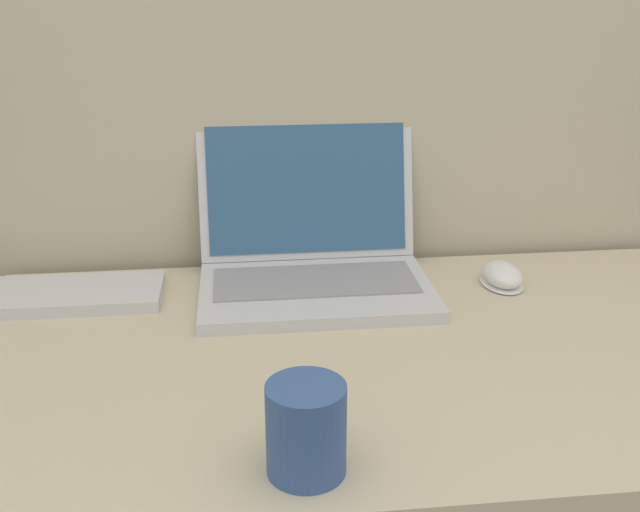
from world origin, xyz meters
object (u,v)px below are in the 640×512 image
Objects in this scene: laptop at (313,251)px; external_keyboard at (33,296)px; computer_mouse at (502,276)px; drink_cup at (306,428)px.

external_keyboard is (-0.45, -0.03, -0.05)m from laptop.
laptop reaches higher than computer_mouse.
laptop is 0.92× the size of external_keyboard.
laptop is 3.79× the size of computer_mouse.
laptop is 0.51m from drink_cup.
laptop is at bearing 3.17° from external_keyboard.
computer_mouse is at bearing -1.23° from external_keyboard.
drink_cup reaches higher than external_keyboard.
external_keyboard is (-0.39, 0.48, -0.04)m from drink_cup.
external_keyboard is at bearing 129.33° from drink_cup.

